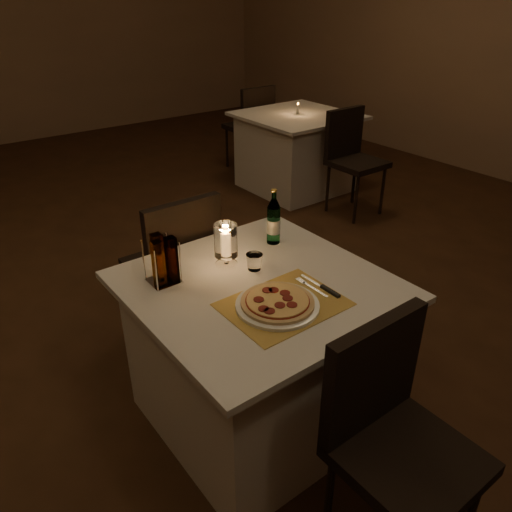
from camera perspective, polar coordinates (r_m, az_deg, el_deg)
floor at (r=3.00m, az=-6.82°, el=-9.27°), size 8.00×10.00×0.02m
main_table at (r=2.26m, az=0.31°, el=-11.07°), size 1.00×1.00×0.74m
chair_near at (r=1.79m, az=15.18°, el=-18.02°), size 0.42×0.42×0.90m
chair_far at (r=2.67m, az=-9.05°, el=-0.20°), size 0.42×0.42×0.90m
placemat at (r=1.92m, az=3.15°, el=-5.54°), size 0.45×0.34×0.00m
plate at (r=1.90m, az=2.46°, el=-5.62°), size 0.32×0.32×0.01m
pizza at (r=1.89m, az=2.46°, el=-5.22°), size 0.28×0.28×0.02m
fork at (r=2.03m, az=6.11°, el=-3.42°), size 0.02×0.18×0.00m
knife at (r=2.02m, az=8.02°, el=-3.75°), size 0.02×0.22×0.01m
tumbler at (r=2.13m, az=-0.19°, el=-0.67°), size 0.07×0.07×0.07m
water_bottle at (r=2.33m, az=2.02°, el=3.95°), size 0.06×0.06×0.27m
hurricane_candle at (r=2.13m, az=-3.48°, el=1.63°), size 0.10×0.10×0.19m
cruet_caddy at (r=2.04m, az=-10.58°, el=-0.66°), size 0.12×0.12×0.21m
neighbor_table_right at (r=5.04m, az=4.61°, el=11.81°), size 1.00×1.00×0.74m
neighbor_chair_ra at (r=4.51m, az=10.82°, el=11.70°), size 0.42×0.42×0.90m
neighbor_chair_rb at (r=5.53m, az=-0.38°, el=15.27°), size 0.42×0.42×0.90m
neighbor_candle_right at (r=4.94m, az=4.80°, el=16.41°), size 0.03×0.03×0.11m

